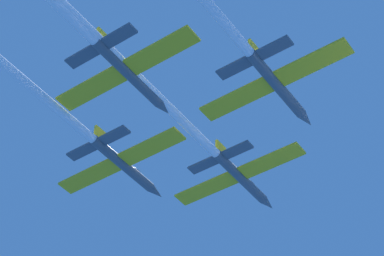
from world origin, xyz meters
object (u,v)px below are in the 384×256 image
object	(u,v)px
jet_lead	(189,127)
jet_slot	(59,6)
jet_right_wing	(214,10)
jet_left_wing	(56,108)

from	to	relation	value
jet_lead	jet_slot	xyz separation A→B (m)	(-0.27, -23.54, -0.34)
jet_lead	jet_slot	size ratio (longest dim) A/B	1.02
jet_slot	jet_right_wing	bearing A→B (deg)	35.92
jet_lead	jet_right_wing	xyz separation A→B (m)	(13.02, -13.91, -0.70)
jet_left_wing	jet_right_wing	xyz separation A→B (m)	(23.71, -1.34, 0.10)
jet_right_wing	jet_left_wing	bearing A→B (deg)	176.76
jet_left_wing	jet_right_wing	bearing A→B (deg)	-3.24
jet_left_wing	jet_slot	xyz separation A→B (m)	(10.42, -10.97, 0.47)
jet_right_wing	jet_slot	size ratio (longest dim) A/B	1.07
jet_left_wing	jet_right_wing	world-z (taller)	jet_right_wing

